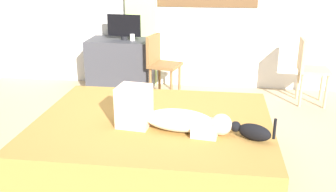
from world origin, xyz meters
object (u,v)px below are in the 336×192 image
Objects in this scene: cup at (132,37)px; chair_spare at (309,66)px; cat at (252,131)px; desk at (121,65)px; tv_monitor at (124,27)px; chair_by_desk at (160,61)px; person_lying at (167,116)px; bed at (154,145)px.

cup is 2.37m from chair_spare.
desk reaches higher than cat.
tv_monitor is 2.52m from chair_spare.
chair_by_desk is at bearing -24.96° from cup.
desk is 0.56m from tv_monitor.
cat is 0.69× the size of tv_monitor.
cup is at bearing 175.41° from chair_spare.
cup is at bearing 109.27° from person_lying.
tv_monitor reaches higher than person_lying.
desk reaches higher than bed.
desk is 0.68m from chair_by_desk.
chair_by_desk reaches higher than desk.
person_lying is 2.62m from chair_spare.
chair_by_desk is (0.42, -0.20, -0.28)m from cup.
desk is at bearing 111.31° from bed.
bed is 0.43m from person_lying.
person_lying is at bearing -126.14° from chair_spare.
bed is at bearing 160.55° from cat.
chair_spare is at bearing 53.86° from person_lying.
desk is 1.87× the size of tv_monitor.
desk is 0.46m from cup.
chair_by_desk is at bearing 115.42° from cat.
cat is 0.39× the size of chair_by_desk.
cup is (0.19, -0.06, 0.42)m from desk.
tv_monitor is at bearing 174.33° from chair_spare.
cat is 2.84m from cup.
chair_spare reaches higher than bed.
desk is (-0.85, 2.18, 0.13)m from bed.
bed is 2.32× the size of desk.
cup is 0.11× the size of chair_spare.
tv_monitor is (0.07, 0.00, 0.55)m from desk.
person_lying is 2.56m from tv_monitor.
person_lying is at bearing -79.64° from chair_by_desk.
person_lying is 1.10× the size of chair_spare.
chair_spare is at bearing 48.93° from bed.
tv_monitor reaches higher than cat.
chair_spare reaches higher than cat.
tv_monitor is 5.24× the size of cup.
chair_by_desk is (-0.24, 1.93, 0.27)m from bed.
chair_spare is at bearing -4.59° from cup.
desk is 9.82× the size of cup.
cat reaches higher than bed.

